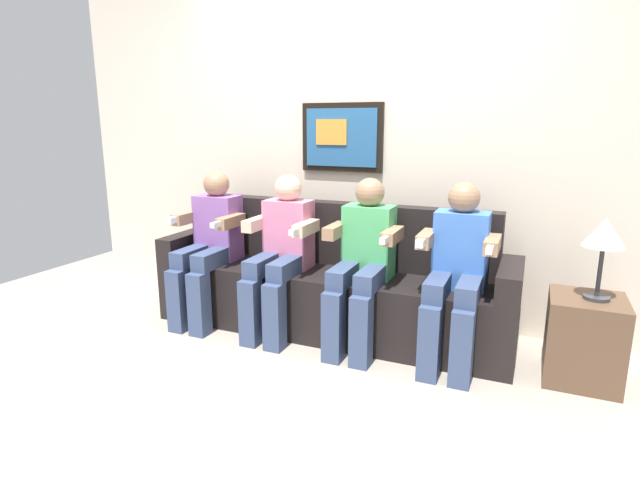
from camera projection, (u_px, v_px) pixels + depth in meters
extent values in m
plane|color=#9E9384|center=(311.00, 347.00, 3.35)|extent=(6.40, 6.40, 0.00)
cube|color=beige|center=(353.00, 144.00, 3.74)|extent=(4.92, 0.05, 2.60)
cube|color=black|center=(342.00, 138.00, 3.72)|extent=(0.63, 0.03, 0.50)
cube|color=#26598C|center=(341.00, 138.00, 3.70)|extent=(0.55, 0.02, 0.42)
cube|color=orange|center=(332.00, 132.00, 3.71)|extent=(0.24, 0.02, 0.18)
cube|color=black|center=(328.00, 301.00, 3.56)|extent=(2.24, 0.58, 0.45)
cube|color=black|center=(340.00, 233.00, 3.65)|extent=(2.24, 0.14, 0.45)
cube|color=black|center=(190.00, 271.00, 4.00)|extent=(0.14, 0.58, 0.62)
cube|color=black|center=(507.00, 315.00, 3.08)|extent=(0.14, 0.58, 0.62)
cube|color=#8C59A5|center=(218.00, 227.00, 3.78)|extent=(0.32, 0.20, 0.48)
sphere|color=#9E7556|center=(216.00, 184.00, 3.71)|extent=(0.19, 0.19, 0.19)
cube|color=#38476B|center=(193.00, 255.00, 3.68)|extent=(0.12, 0.40, 0.12)
cube|color=#38476B|center=(214.00, 258.00, 3.61)|extent=(0.12, 0.40, 0.12)
cube|color=#38476B|center=(178.00, 301.00, 3.57)|extent=(0.12, 0.12, 0.45)
cube|color=#38476B|center=(199.00, 304.00, 3.50)|extent=(0.12, 0.12, 0.45)
cube|color=#9E7556|center=(187.00, 218.00, 3.73)|extent=(0.08, 0.28, 0.08)
cube|color=#9E7556|center=(231.00, 221.00, 3.59)|extent=(0.08, 0.28, 0.08)
cube|color=white|center=(218.00, 224.00, 3.44)|extent=(0.04, 0.13, 0.04)
cube|color=white|center=(173.00, 220.00, 3.59)|extent=(0.04, 0.10, 0.04)
cube|color=pink|center=(289.00, 234.00, 3.56)|extent=(0.32, 0.20, 0.48)
sphere|color=beige|center=(288.00, 188.00, 3.48)|extent=(0.19, 0.19, 0.19)
cube|color=#38476B|center=(264.00, 264.00, 3.45)|extent=(0.12, 0.40, 0.12)
cube|color=#38476B|center=(288.00, 267.00, 3.38)|extent=(0.12, 0.40, 0.12)
cube|color=#38476B|center=(251.00, 313.00, 3.34)|extent=(0.12, 0.12, 0.45)
cube|color=#38476B|center=(274.00, 317.00, 3.27)|extent=(0.12, 0.12, 0.45)
cube|color=beige|center=(257.00, 224.00, 3.50)|extent=(0.08, 0.28, 0.08)
cube|color=beige|center=(306.00, 228.00, 3.36)|extent=(0.08, 0.28, 0.08)
cube|color=white|center=(295.00, 231.00, 3.21)|extent=(0.04, 0.13, 0.04)
cube|color=#4CB266|center=(369.00, 241.00, 3.33)|extent=(0.32, 0.20, 0.48)
sphere|color=#9E7556|center=(370.00, 193.00, 3.25)|extent=(0.19, 0.19, 0.19)
cube|color=#38476B|center=(345.00, 274.00, 3.22)|extent=(0.12, 0.40, 0.12)
cube|color=#38476B|center=(372.00, 277.00, 3.15)|extent=(0.12, 0.40, 0.12)
cube|color=#38476B|center=(333.00, 327.00, 3.11)|extent=(0.12, 0.12, 0.45)
cube|color=#38476B|center=(361.00, 331.00, 3.04)|extent=(0.12, 0.12, 0.45)
cube|color=#9E7556|center=(336.00, 231.00, 3.28)|extent=(0.08, 0.28, 0.08)
cube|color=#9E7556|center=(392.00, 236.00, 3.13)|extent=(0.08, 0.28, 0.08)
cube|color=white|center=(385.00, 239.00, 2.98)|extent=(0.04, 0.13, 0.04)
cube|color=#3F72CC|center=(461.00, 250.00, 3.10)|extent=(0.32, 0.20, 0.48)
sphere|color=#9E7556|center=(464.00, 198.00, 3.03)|extent=(0.19, 0.19, 0.19)
cube|color=#38476B|center=(438.00, 285.00, 3.00)|extent=(0.12, 0.40, 0.12)
cube|color=#38476B|center=(470.00, 289.00, 2.93)|extent=(0.12, 0.40, 0.12)
cube|color=#38476B|center=(429.00, 343.00, 2.88)|extent=(0.12, 0.12, 0.45)
cube|color=#38476B|center=(462.00, 348.00, 2.81)|extent=(0.12, 0.12, 0.45)
cube|color=#9E7556|center=(427.00, 239.00, 3.05)|extent=(0.08, 0.28, 0.08)
cube|color=#9E7556|center=(492.00, 245.00, 2.90)|extent=(0.08, 0.28, 0.08)
cube|color=white|center=(490.00, 249.00, 2.75)|extent=(0.04, 0.13, 0.04)
cube|color=white|center=(421.00, 243.00, 2.90)|extent=(0.04, 0.10, 0.04)
cube|color=brown|center=(584.00, 339.00, 2.87)|extent=(0.40, 0.40, 0.50)
cylinder|color=#333338|center=(596.00, 297.00, 2.79)|extent=(0.14, 0.14, 0.02)
cylinder|color=#333338|center=(600.00, 272.00, 2.76)|extent=(0.02, 0.02, 0.28)
cone|color=silver|center=(605.00, 232.00, 2.71)|extent=(0.22, 0.22, 0.16)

